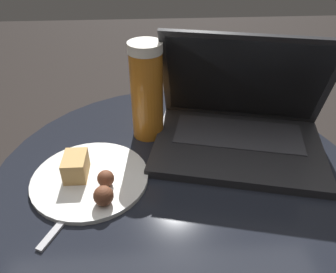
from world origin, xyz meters
TOP-DOWN VIEW (x-y plane):
  - table at (0.00, 0.00)m, footprint 0.73×0.73m
  - laptop at (0.14, 0.09)m, footprint 0.41×0.32m
  - beer_glass at (-0.06, 0.15)m, footprint 0.07×0.07m
  - snack_plate at (-0.17, -0.01)m, footprint 0.22×0.22m
  - fork at (-0.18, -0.07)m, footprint 0.09×0.17m

SIDE VIEW (x-z plane):
  - table at x=0.00m, z-range 0.14..0.65m
  - fork at x=-0.18m, z-range 0.51..0.51m
  - snack_plate at x=-0.17m, z-range 0.49..0.54m
  - laptop at x=0.14m, z-range 0.43..0.68m
  - beer_glass at x=-0.06m, z-range 0.51..0.72m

